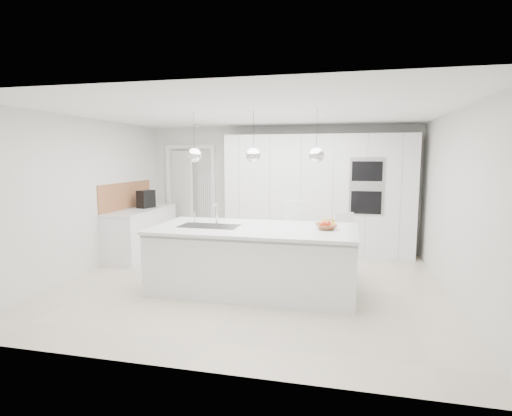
% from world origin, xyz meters
% --- Properties ---
extents(floor, '(5.50, 5.50, 0.00)m').
position_xyz_m(floor, '(0.00, 0.00, 0.00)').
color(floor, beige).
rests_on(floor, ground).
extents(wall_back, '(5.50, 0.00, 5.50)m').
position_xyz_m(wall_back, '(0.00, 2.50, 1.25)').
color(wall_back, silver).
rests_on(wall_back, ground).
extents(wall_left, '(0.00, 5.00, 5.00)m').
position_xyz_m(wall_left, '(-2.75, 0.00, 1.25)').
color(wall_left, silver).
rests_on(wall_left, ground).
extents(ceiling, '(5.50, 5.50, 0.00)m').
position_xyz_m(ceiling, '(0.00, 0.00, 2.50)').
color(ceiling, white).
rests_on(ceiling, wall_back).
extents(tall_cabinets, '(3.60, 0.60, 2.30)m').
position_xyz_m(tall_cabinets, '(0.80, 2.20, 1.15)').
color(tall_cabinets, white).
rests_on(tall_cabinets, floor).
extents(oven_stack, '(0.62, 0.04, 1.05)m').
position_xyz_m(oven_stack, '(1.70, 1.89, 1.35)').
color(oven_stack, '#A5A5A8').
rests_on(oven_stack, tall_cabinets).
extents(doorway_frame, '(1.11, 0.08, 2.13)m').
position_xyz_m(doorway_frame, '(-1.95, 2.47, 1.02)').
color(doorway_frame, white).
rests_on(doorway_frame, floor).
extents(hallway_door, '(0.76, 0.38, 2.00)m').
position_xyz_m(hallway_door, '(-2.20, 2.42, 1.00)').
color(hallway_door, white).
rests_on(hallway_door, floor).
extents(radiator, '(0.32, 0.04, 1.40)m').
position_xyz_m(radiator, '(-1.63, 2.46, 0.85)').
color(radiator, white).
rests_on(radiator, floor).
extents(left_base_cabinets, '(0.60, 1.80, 0.86)m').
position_xyz_m(left_base_cabinets, '(-2.45, 1.20, 0.43)').
color(left_base_cabinets, white).
rests_on(left_base_cabinets, floor).
extents(left_worktop, '(0.62, 1.82, 0.04)m').
position_xyz_m(left_worktop, '(-2.45, 1.20, 0.88)').
color(left_worktop, silver).
rests_on(left_worktop, left_base_cabinets).
extents(oak_backsplash, '(0.02, 1.80, 0.50)m').
position_xyz_m(oak_backsplash, '(-2.74, 1.20, 1.15)').
color(oak_backsplash, '#AE6B3F').
rests_on(oak_backsplash, wall_left).
extents(island_base, '(2.80, 1.20, 0.86)m').
position_xyz_m(island_base, '(0.10, -0.30, 0.43)').
color(island_base, white).
rests_on(island_base, floor).
extents(island_worktop, '(2.84, 1.40, 0.04)m').
position_xyz_m(island_worktop, '(0.10, -0.25, 0.88)').
color(island_worktop, silver).
rests_on(island_worktop, island_base).
extents(island_sink, '(0.84, 0.44, 0.18)m').
position_xyz_m(island_sink, '(-0.55, -0.30, 0.82)').
color(island_sink, '#3F3F42').
rests_on(island_sink, island_worktop).
extents(island_tap, '(0.02, 0.02, 0.30)m').
position_xyz_m(island_tap, '(-0.50, -0.10, 1.05)').
color(island_tap, white).
rests_on(island_tap, island_worktop).
extents(pendant_left, '(0.20, 0.20, 0.20)m').
position_xyz_m(pendant_left, '(-0.75, -0.30, 1.90)').
color(pendant_left, white).
rests_on(pendant_left, ceiling).
extents(pendant_mid, '(0.20, 0.20, 0.20)m').
position_xyz_m(pendant_mid, '(0.10, -0.30, 1.90)').
color(pendant_mid, white).
rests_on(pendant_mid, ceiling).
extents(pendant_right, '(0.20, 0.20, 0.20)m').
position_xyz_m(pendant_right, '(0.95, -0.30, 1.90)').
color(pendant_right, white).
rests_on(pendant_right, ceiling).
extents(fruit_bowl, '(0.36, 0.36, 0.07)m').
position_xyz_m(fruit_bowl, '(1.09, -0.19, 0.94)').
color(fruit_bowl, '#AE6B3F').
rests_on(fruit_bowl, island_worktop).
extents(espresso_machine, '(0.29, 0.36, 0.34)m').
position_xyz_m(espresso_machine, '(-2.43, 1.38, 1.07)').
color(espresso_machine, black).
rests_on(espresso_machine, left_worktop).
extents(bar_stool_left, '(0.54, 0.63, 1.17)m').
position_xyz_m(bar_stool_left, '(0.54, 0.58, 0.59)').
color(bar_stool_left, white).
rests_on(bar_stool_left, floor).
extents(bar_stool_right, '(0.47, 0.54, 0.99)m').
position_xyz_m(bar_stool_right, '(1.32, 0.69, 0.50)').
color(bar_stool_right, white).
rests_on(bar_stool_right, floor).
extents(apple_a, '(0.08, 0.08, 0.08)m').
position_xyz_m(apple_a, '(1.11, -0.23, 0.97)').
color(apple_a, red).
rests_on(apple_a, fruit_bowl).
extents(apple_b, '(0.09, 0.09, 0.09)m').
position_xyz_m(apple_b, '(1.06, -0.24, 0.97)').
color(apple_b, red).
rests_on(apple_b, fruit_bowl).
extents(apple_c, '(0.08, 0.08, 0.08)m').
position_xyz_m(apple_c, '(1.11, -0.13, 0.97)').
color(apple_c, red).
rests_on(apple_c, fruit_bowl).
extents(banana_bunch, '(0.22, 0.16, 0.19)m').
position_xyz_m(banana_bunch, '(1.11, -0.20, 1.01)').
color(banana_bunch, yellow).
rests_on(banana_bunch, fruit_bowl).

